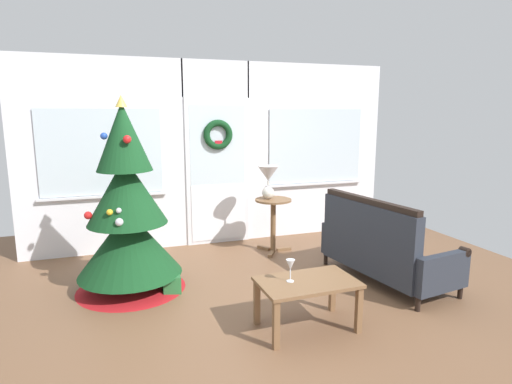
{
  "coord_description": "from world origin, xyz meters",
  "views": [
    {
      "loc": [
        -1.45,
        -3.75,
        1.85
      ],
      "look_at": [
        0.05,
        0.55,
        1.0
      ],
      "focal_mm": 29.96,
      "sensor_mm": 36.0,
      "label": 1
    }
  ],
  "objects_px": {
    "table_lamp": "(268,178)",
    "gift_box": "(171,284)",
    "coffee_table": "(307,288)",
    "wine_glass": "(290,266)",
    "christmas_tree": "(128,217)",
    "settee_sofa": "(380,249)",
    "side_table": "(273,215)"
  },
  "relations": [
    {
      "from": "coffee_table",
      "to": "christmas_tree",
      "type": "bearing_deg",
      "value": 135.3
    },
    {
      "from": "settee_sofa",
      "to": "gift_box",
      "type": "height_order",
      "value": "settee_sofa"
    },
    {
      "from": "table_lamp",
      "to": "gift_box",
      "type": "relative_size",
      "value": 2.41
    },
    {
      "from": "table_lamp",
      "to": "coffee_table",
      "type": "xyz_separation_m",
      "value": [
        -0.42,
        -2.06,
        -0.64
      ]
    },
    {
      "from": "settee_sofa",
      "to": "gift_box",
      "type": "xyz_separation_m",
      "value": [
        -2.22,
        0.45,
        -0.29
      ]
    },
    {
      "from": "side_table",
      "to": "gift_box",
      "type": "xyz_separation_m",
      "value": [
        -1.49,
        -0.89,
        -0.42
      ]
    },
    {
      "from": "settee_sofa",
      "to": "coffee_table",
      "type": "bearing_deg",
      "value": -150.8
    },
    {
      "from": "side_table",
      "to": "table_lamp",
      "type": "xyz_separation_m",
      "value": [
        -0.06,
        0.04,
        0.5
      ]
    },
    {
      "from": "christmas_tree",
      "to": "gift_box",
      "type": "relative_size",
      "value": 11.08
    },
    {
      "from": "settee_sofa",
      "to": "side_table",
      "type": "xyz_separation_m",
      "value": [
        -0.74,
        1.34,
        0.14
      ]
    },
    {
      "from": "wine_glass",
      "to": "coffee_table",
      "type": "bearing_deg",
      "value": -12.34
    },
    {
      "from": "side_table",
      "to": "table_lamp",
      "type": "relative_size",
      "value": 1.65
    },
    {
      "from": "christmas_tree",
      "to": "coffee_table",
      "type": "height_order",
      "value": "christmas_tree"
    },
    {
      "from": "gift_box",
      "to": "coffee_table",
      "type": "bearing_deg",
      "value": -48.47
    },
    {
      "from": "table_lamp",
      "to": "wine_glass",
      "type": "relative_size",
      "value": 2.26
    },
    {
      "from": "settee_sofa",
      "to": "side_table",
      "type": "relative_size",
      "value": 2.26
    },
    {
      "from": "coffee_table",
      "to": "gift_box",
      "type": "relative_size",
      "value": 4.64
    },
    {
      "from": "christmas_tree",
      "to": "side_table",
      "type": "relative_size",
      "value": 2.79
    },
    {
      "from": "settee_sofa",
      "to": "table_lamp",
      "type": "height_order",
      "value": "table_lamp"
    },
    {
      "from": "settee_sofa",
      "to": "wine_glass",
      "type": "distance_m",
      "value": 1.52
    },
    {
      "from": "coffee_table",
      "to": "side_table",
      "type": "bearing_deg",
      "value": 76.61
    },
    {
      "from": "christmas_tree",
      "to": "settee_sofa",
      "type": "xyz_separation_m",
      "value": [
        2.61,
        -0.7,
        -0.41
      ]
    },
    {
      "from": "side_table",
      "to": "coffee_table",
      "type": "distance_m",
      "value": 2.08
    },
    {
      "from": "settee_sofa",
      "to": "side_table",
      "type": "bearing_deg",
      "value": 118.87
    },
    {
      "from": "christmas_tree",
      "to": "wine_glass",
      "type": "height_order",
      "value": "christmas_tree"
    },
    {
      "from": "side_table",
      "to": "gift_box",
      "type": "height_order",
      "value": "side_table"
    },
    {
      "from": "settee_sofa",
      "to": "gift_box",
      "type": "distance_m",
      "value": 2.29
    },
    {
      "from": "coffee_table",
      "to": "wine_glass",
      "type": "relative_size",
      "value": 4.35
    },
    {
      "from": "wine_glass",
      "to": "settee_sofa",
      "type": "bearing_deg",
      "value": 25.43
    },
    {
      "from": "side_table",
      "to": "wine_glass",
      "type": "xyz_separation_m",
      "value": [
        -0.63,
        -1.99,
        0.06
      ]
    },
    {
      "from": "table_lamp",
      "to": "wine_glass",
      "type": "distance_m",
      "value": 2.15
    },
    {
      "from": "settee_sofa",
      "to": "coffee_table",
      "type": "xyz_separation_m",
      "value": [
        -1.22,
        -0.68,
        -0.01
      ]
    }
  ]
}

